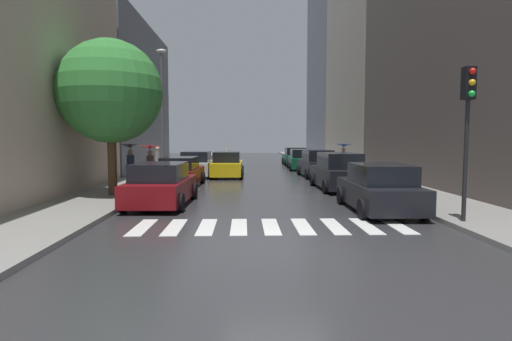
% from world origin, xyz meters
% --- Properties ---
extents(ground_plane, '(28.00, 72.00, 0.04)m').
position_xyz_m(ground_plane, '(0.00, 24.00, -0.02)').
color(ground_plane, '#2E2E30').
extents(sidewalk_left, '(3.00, 72.00, 0.15)m').
position_xyz_m(sidewalk_left, '(-6.50, 24.00, 0.07)').
color(sidewalk_left, gray).
rests_on(sidewalk_left, ground).
extents(sidewalk_right, '(3.00, 72.00, 0.15)m').
position_xyz_m(sidewalk_right, '(6.50, 24.00, 0.07)').
color(sidewalk_right, gray).
rests_on(sidewalk_right, ground).
extents(crosswalk_stripes, '(7.65, 2.20, 0.01)m').
position_xyz_m(crosswalk_stripes, '(-0.00, 2.27, 0.01)').
color(crosswalk_stripes, silver).
rests_on(crosswalk_stripes, ground).
extents(building_left_mid, '(6.00, 15.84, 11.10)m').
position_xyz_m(building_left_mid, '(-11.00, 23.57, 5.55)').
color(building_left_mid, slate).
rests_on(building_left_mid, ground).
extents(building_right_mid, '(6.00, 13.97, 22.70)m').
position_xyz_m(building_right_mid, '(11.00, 28.31, 11.35)').
color(building_right_mid, '#9E9384').
rests_on(building_right_mid, ground).
extents(building_right_far, '(6.00, 13.42, 22.55)m').
position_xyz_m(building_right_far, '(11.00, 42.31, 11.28)').
color(building_right_far, slate).
rests_on(building_right_far, ground).
extents(parked_car_left_nearest, '(2.28, 4.65, 1.58)m').
position_xyz_m(parked_car_left_nearest, '(-3.83, 6.17, 0.74)').
color(parked_car_left_nearest, maroon).
rests_on(parked_car_left_nearest, ground).
extents(parked_car_left_second, '(2.16, 4.65, 1.53)m').
position_xyz_m(parked_car_left_second, '(-3.99, 12.07, 0.72)').
color(parked_car_left_second, maroon).
rests_on(parked_car_left_second, ground).
extents(parked_car_left_third, '(2.22, 4.07, 1.63)m').
position_xyz_m(parked_car_left_third, '(-3.77, 17.53, 0.76)').
color(parked_car_left_third, silver).
rests_on(parked_car_left_third, ground).
extents(parked_car_right_nearest, '(2.16, 4.58, 1.62)m').
position_xyz_m(parked_car_right_nearest, '(3.85, 4.64, 0.76)').
color(parked_car_right_nearest, black).
rests_on(parked_car_right_nearest, ground).
extents(parked_car_right_second, '(2.21, 4.74, 1.78)m').
position_xyz_m(parked_car_right_second, '(3.82, 10.66, 0.83)').
color(parked_car_right_second, black).
rests_on(parked_car_right_second, ground).
extents(parked_car_right_third, '(2.12, 4.52, 1.74)m').
position_xyz_m(parked_car_right_third, '(3.88, 17.02, 0.81)').
color(parked_car_right_third, black).
rests_on(parked_car_right_third, ground).
extents(parked_car_right_fourth, '(2.29, 4.52, 1.61)m').
position_xyz_m(parked_car_right_fourth, '(3.80, 23.29, 0.76)').
color(parked_car_right_fourth, '#0C4C2D').
rests_on(parked_car_right_fourth, ground).
extents(parked_car_right_fifth, '(2.16, 4.02, 1.61)m').
position_xyz_m(parked_car_right_fifth, '(3.93, 28.85, 0.75)').
color(parked_car_right_fifth, '#0C4C2D').
rests_on(parked_car_right_fifth, ground).
extents(taxi_midroad, '(2.12, 4.60, 1.81)m').
position_xyz_m(taxi_midroad, '(-1.82, 17.28, 0.76)').
color(taxi_midroad, yellow).
rests_on(taxi_midroad, ground).
extents(pedestrian_foreground, '(1.10, 1.10, 1.97)m').
position_xyz_m(pedestrian_foreground, '(-5.54, 12.07, 1.62)').
color(pedestrian_foreground, '#38513D').
rests_on(pedestrian_foreground, sidewalk_left).
extents(pedestrian_near_tree, '(0.91, 0.91, 2.06)m').
position_xyz_m(pedestrian_near_tree, '(-6.22, 10.93, 1.59)').
color(pedestrian_near_tree, brown).
rests_on(pedestrian_near_tree, sidewalk_left).
extents(pedestrian_by_kerb, '(1.11, 1.11, 1.98)m').
position_xyz_m(pedestrian_by_kerb, '(5.53, 16.79, 1.64)').
color(pedestrian_by_kerb, black).
rests_on(pedestrian_by_kerb, sidewalk_right).
extents(pedestrian_far_side, '(0.36, 0.36, 1.81)m').
position_xyz_m(pedestrian_far_side, '(-6.21, 17.23, 1.10)').
color(pedestrian_far_side, '#38513D').
rests_on(pedestrian_far_side, sidewalk_left).
extents(street_tree_left, '(4.19, 4.19, 6.33)m').
position_xyz_m(street_tree_left, '(-6.18, 8.00, 4.37)').
color(street_tree_left, '#513823').
rests_on(street_tree_left, sidewalk_left).
extents(traffic_light_right_corner, '(0.30, 0.42, 4.30)m').
position_xyz_m(traffic_light_right_corner, '(5.45, 2.15, 3.29)').
color(traffic_light_right_corner, black).
rests_on(traffic_light_right_corner, sidewalk_right).
extents(lamp_post_left, '(0.60, 0.28, 7.50)m').
position_xyz_m(lamp_post_left, '(-5.55, 15.56, 4.44)').
color(lamp_post_left, '#595B60').
rests_on(lamp_post_left, sidewalk_left).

